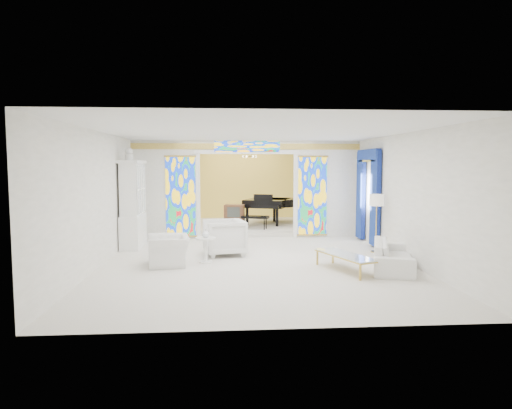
{
  "coord_description": "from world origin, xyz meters",
  "views": [
    {
      "loc": [
        -0.75,
        -12.08,
        2.27
      ],
      "look_at": [
        0.15,
        0.2,
        1.19
      ],
      "focal_mm": 32.0,
      "sensor_mm": 36.0,
      "label": 1
    }
  ],
  "objects": [
    {
      "name": "wall_front",
      "position": [
        0.0,
        -6.0,
        1.5
      ],
      "size": [
        7.0,
        0.02,
        3.0
      ],
      "primitive_type": "cube",
      "color": "white",
      "rests_on": "floor"
    },
    {
      "name": "chandelier",
      "position": [
        0.2,
        4.0,
        2.55
      ],
      "size": [
        0.48,
        0.48,
        0.3
      ],
      "primitive_type": "cylinder",
      "color": "gold",
      "rests_on": "ceiling"
    },
    {
      "name": "gold_curtain_back",
      "position": [
        0.0,
        5.88,
        1.5
      ],
      "size": [
        6.7,
        0.1,
        2.9
      ],
      "primitive_type": "cube",
      "color": "#E1CA4E",
      "rests_on": "wall_back"
    },
    {
      "name": "partition_wall",
      "position": [
        0.0,
        2.0,
        1.65
      ],
      "size": [
        7.0,
        0.22,
        3.0
      ],
      "color": "white",
      "rests_on": "floor"
    },
    {
      "name": "ceiling",
      "position": [
        0.0,
        0.0,
        3.0
      ],
      "size": [
        7.0,
        12.0,
        0.02
      ],
      "primitive_type": "cube",
      "color": "white",
      "rests_on": "wall_back"
    },
    {
      "name": "blue_drapes",
      "position": [
        3.4,
        0.7,
        1.58
      ],
      "size": [
        0.14,
        1.85,
        2.65
      ],
      "color": "navy",
      "rests_on": "wall_right"
    },
    {
      "name": "vase",
      "position": [
        -1.15,
        -1.59,
        0.68
      ],
      "size": [
        0.23,
        0.23,
        0.19
      ],
      "primitive_type": "imported",
      "rotation": [
        0.0,
        0.0,
        -0.35
      ],
      "color": "silver",
      "rests_on": "side_table"
    },
    {
      "name": "stained_glass_transom",
      "position": [
        0.0,
        1.89,
        2.82
      ],
      "size": [
        2.0,
        0.04,
        0.34
      ],
      "primitive_type": "cube",
      "color": "gold",
      "rests_on": "partition_wall"
    },
    {
      "name": "wall_back",
      "position": [
        0.0,
        6.0,
        1.5
      ],
      "size": [
        7.0,
        0.02,
        3.0
      ],
      "primitive_type": "cube",
      "color": "white",
      "rests_on": "floor"
    },
    {
      "name": "side_table",
      "position": [
        -1.15,
        -1.59,
        0.38
      ],
      "size": [
        0.55,
        0.55,
        0.59
      ],
      "rotation": [
        0.0,
        0.0,
        -0.19
      ],
      "color": "white",
      "rests_on": "floor"
    },
    {
      "name": "sofa",
      "position": [
        2.95,
        -2.53,
        0.3
      ],
      "size": [
        1.44,
        2.22,
        0.6
      ],
      "primitive_type": "imported",
      "rotation": [
        0.0,
        0.0,
        1.24
      ],
      "color": "silver",
      "rests_on": "floor"
    },
    {
      "name": "wall_left",
      "position": [
        -3.5,
        0.0,
        1.5
      ],
      "size": [
        0.02,
        12.0,
        3.0
      ],
      "primitive_type": "cube",
      "color": "white",
      "rests_on": "floor"
    },
    {
      "name": "china_cabinet",
      "position": [
        -3.22,
        0.6,
        1.17
      ],
      "size": [
        0.56,
        1.46,
        2.72
      ],
      "color": "white",
      "rests_on": "floor"
    },
    {
      "name": "grand_piano",
      "position": [
        0.98,
        4.0,
        0.9
      ],
      "size": [
        2.3,
        2.78,
        1.07
      ],
      "rotation": [
        0.0,
        0.0,
        -0.37
      ],
      "color": "black",
      "rests_on": "alcove_platform"
    },
    {
      "name": "armchair_right",
      "position": [
        -0.72,
        -0.75,
        0.45
      ],
      "size": [
        1.15,
        1.13,
        0.9
      ],
      "primitive_type": "imported",
      "rotation": [
        0.0,
        0.0,
        -1.38
      ],
      "color": "white",
      "rests_on": "floor"
    },
    {
      "name": "stained_glass_right",
      "position": [
        2.03,
        1.89,
        1.3
      ],
      "size": [
        0.9,
        0.04,
        2.4
      ],
      "primitive_type": "cube",
      "color": "gold",
      "rests_on": "partition_wall"
    },
    {
      "name": "floor_lamp",
      "position": [
        3.2,
        -0.66,
        1.29
      ],
      "size": [
        0.42,
        0.42,
        1.51
      ],
      "rotation": [
        0.0,
        0.0,
        -0.14
      ],
      "color": "gold",
      "rests_on": "floor"
    },
    {
      "name": "floor",
      "position": [
        0.0,
        0.0,
        0.0
      ],
      "size": [
        12.0,
        12.0,
        0.0
      ],
      "primitive_type": "plane",
      "color": "silver",
      "rests_on": "ground"
    },
    {
      "name": "coffee_table",
      "position": [
        1.85,
        -2.69,
        0.34
      ],
      "size": [
        1.06,
        1.73,
        0.37
      ],
      "rotation": [
        0.0,
        0.0,
        0.36
      ],
      "color": "white",
      "rests_on": "floor"
    },
    {
      "name": "armchair_left",
      "position": [
        -1.98,
        -1.79,
        0.33
      ],
      "size": [
        1.05,
        1.15,
        0.66
      ],
      "primitive_type": "imported",
      "rotation": [
        0.0,
        0.0,
        -1.41
      ],
      "color": "white",
      "rests_on": "floor"
    },
    {
      "name": "stained_glass_left",
      "position": [
        -2.03,
        1.89,
        1.3
      ],
      "size": [
        0.9,
        0.04,
        2.4
      ],
      "primitive_type": "cube",
      "color": "gold",
      "rests_on": "partition_wall"
    },
    {
      "name": "wall_right",
      "position": [
        3.5,
        0.0,
        1.5
      ],
      "size": [
        0.02,
        12.0,
        3.0
      ],
      "primitive_type": "cube",
      "color": "white",
      "rests_on": "floor"
    },
    {
      "name": "alcove_platform",
      "position": [
        0.0,
        4.1,
        0.09
      ],
      "size": [
        6.8,
        3.8,
        0.18
      ],
      "primitive_type": "cube",
      "color": "silver",
      "rests_on": "floor"
    },
    {
      "name": "tv_console",
      "position": [
        -0.37,
        3.07,
        0.67
      ],
      "size": [
        0.71,
        0.53,
        0.75
      ],
      "rotation": [
        0.0,
        0.0,
        -0.15
      ],
      "color": "#54341E",
      "rests_on": "alcove_platform"
    }
  ]
}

